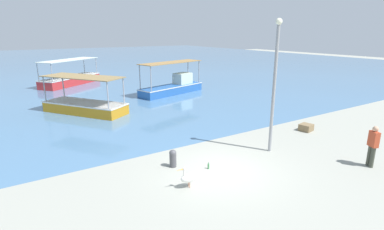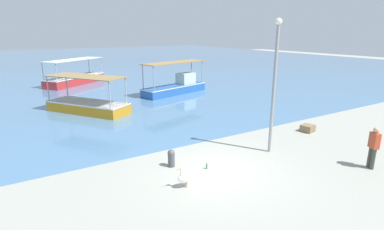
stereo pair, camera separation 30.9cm
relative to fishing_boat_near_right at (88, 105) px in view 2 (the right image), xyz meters
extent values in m
plane|color=#9B9C8F|center=(2.33, -11.71, -0.52)|extent=(120.00, 120.00, 0.00)
cube|color=teal|center=(2.33, 36.29, -0.51)|extent=(110.00, 90.00, 0.00)
cube|color=orange|center=(0.00, 0.00, -0.16)|extent=(4.71, 5.68, 0.70)
cube|color=silver|center=(0.00, 0.00, 0.15)|extent=(4.77, 5.74, 0.08)
cylinder|color=#99999E|center=(-2.12, 1.66, 1.03)|extent=(0.08, 0.08, 1.67)
cylinder|color=#99999E|center=(-0.80, 2.57, 1.03)|extent=(0.08, 0.08, 1.67)
cylinder|color=#99999E|center=(0.80, -2.57, 1.03)|extent=(0.08, 0.08, 1.67)
cylinder|color=#99999E|center=(2.12, -1.66, 1.03)|extent=(0.08, 0.08, 1.67)
cube|color=olive|center=(0.00, 0.00, 1.88)|extent=(4.68, 5.57, 0.05)
cube|color=#285FAE|center=(7.88, 2.52, -0.16)|extent=(6.42, 3.23, 0.70)
cube|color=silver|center=(7.88, 2.52, 0.15)|extent=(6.47, 3.28, 0.08)
cylinder|color=#99999E|center=(5.31, 1.09, 1.17)|extent=(0.08, 0.08, 1.96)
cylinder|color=#99999E|center=(4.95, 2.38, 1.17)|extent=(0.08, 0.08, 1.96)
cylinder|color=#99999E|center=(10.82, 2.65, 1.17)|extent=(0.08, 0.08, 1.96)
cylinder|color=#99999E|center=(10.45, 3.95, 1.17)|extent=(0.08, 0.08, 1.96)
cube|color=olive|center=(7.88, 2.52, 2.17)|extent=(6.26, 3.27, 0.05)
cube|color=silver|center=(9.23, 2.90, 0.66)|extent=(1.74, 1.47, 0.94)
cube|color=red|center=(1.44, 11.95, -0.10)|extent=(6.55, 5.64, 0.83)
cube|color=silver|center=(1.44, 11.95, 0.28)|extent=(6.61, 5.69, 0.08)
cylinder|color=#99999E|center=(3.46, 14.52, 1.13)|extent=(0.08, 0.08, 1.63)
cylinder|color=#99999E|center=(4.45, 13.23, 1.13)|extent=(0.08, 0.08, 1.63)
cylinder|color=#99999E|center=(-1.56, 10.66, 1.13)|extent=(0.08, 0.08, 1.63)
cylinder|color=#99999E|center=(-0.57, 9.37, 1.13)|extent=(0.08, 0.08, 1.63)
cube|color=silver|center=(1.44, 11.95, 1.97)|extent=(6.45, 5.59, 0.05)
cylinder|color=#E0997A|center=(0.58, -12.13, -0.41)|extent=(0.03, 0.03, 0.22)
cylinder|color=#E0997A|center=(0.59, -12.03, -0.41)|extent=(0.03, 0.03, 0.22)
ellipsoid|color=white|center=(0.56, -12.08, -0.16)|extent=(0.58, 0.33, 0.32)
ellipsoid|color=white|center=(0.81, -12.10, -0.14)|extent=(0.17, 0.13, 0.10)
cylinder|color=white|center=(0.41, -12.07, 0.07)|extent=(0.07, 0.07, 0.26)
sphere|color=white|center=(0.41, -12.07, 0.23)|extent=(0.11, 0.11, 0.11)
cone|color=#E5933F|center=(0.24, -12.05, 0.22)|extent=(0.30, 0.08, 0.06)
cylinder|color=gray|center=(5.40, -11.25, 2.23)|extent=(0.14, 0.14, 5.49)
sphere|color=#EAEACC|center=(5.40, -11.25, 5.09)|extent=(0.28, 0.28, 0.28)
cylinder|color=#47474C|center=(0.91, -10.35, -0.24)|extent=(0.28, 0.28, 0.54)
sphere|color=#4C4C51|center=(0.91, -10.35, 0.06)|extent=(0.29, 0.29, 0.29)
cylinder|color=#3F4336|center=(7.54, -14.63, -0.09)|extent=(0.16, 0.16, 0.85)
cylinder|color=#3F4336|center=(7.62, -14.47, -0.09)|extent=(0.16, 0.16, 0.85)
cube|color=#B54327|center=(7.58, -14.55, 0.64)|extent=(0.37, 0.46, 0.62)
sphere|color=tan|center=(7.58, -14.55, 1.06)|extent=(0.22, 0.22, 0.22)
cube|color=olive|center=(9.21, -10.29, -0.33)|extent=(0.74, 0.72, 0.37)
cylinder|color=#3F7F4C|center=(2.00, -11.26, -0.42)|extent=(0.07, 0.07, 0.20)
cylinder|color=#3F7F4C|center=(2.00, -11.26, -0.28)|extent=(0.03, 0.03, 0.07)
camera|label=1|loc=(-4.33, -20.02, 4.71)|focal=28.00mm
camera|label=2|loc=(-4.07, -20.18, 4.71)|focal=28.00mm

